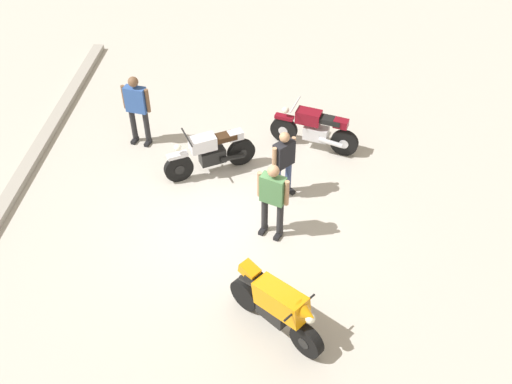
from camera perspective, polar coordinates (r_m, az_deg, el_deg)
name	(u,v)px	position (r m, az deg, el deg)	size (l,w,h in m)	color
ground_plane	(226,220)	(11.58, -3.01, -2.82)	(40.00, 40.00, 0.00)	#B7B2A8
curb_edge	(4,206)	(12.86, -23.84, -1.27)	(14.00, 0.30, 0.15)	#9C978F
motorcycle_maroon_cruiser	(315,129)	(13.18, 5.87, 6.25)	(0.90, 2.04, 1.09)	black
motorcycle_orange_sportbike	(277,305)	(9.40, 2.07, -11.22)	(1.41, 1.61, 1.14)	black
motorcycle_silver_cruiser	(211,153)	(12.44, -4.55, 3.92)	(1.08, 1.91, 1.09)	black
person_in_green_shirt	(273,196)	(10.67, 1.68, -0.42)	(0.45, 0.63, 1.67)	#262628
person_in_blue_shirt	(137,106)	(13.32, -11.79, 8.41)	(0.39, 0.67, 1.73)	#262628
person_in_black_shirt	(284,161)	(11.61, 2.78, 3.12)	(0.53, 0.53, 1.58)	#384772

